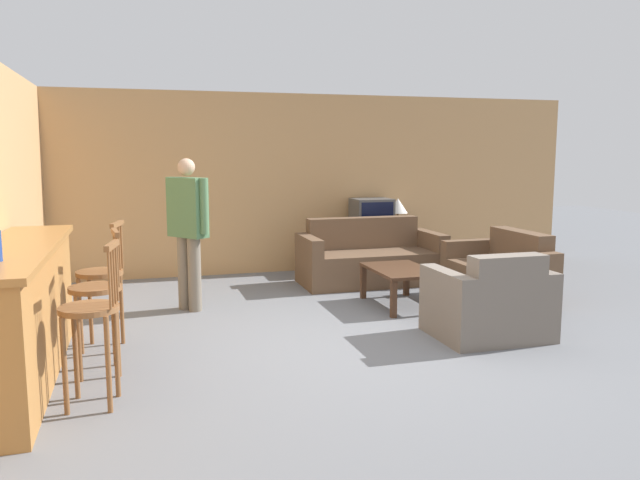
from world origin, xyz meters
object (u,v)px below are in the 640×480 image
person_by_window (188,226)px  coffee_table (401,274)px  bar_chair_far (102,282)px  table_lamp (398,207)px  loveseat_right (500,275)px  tv_unit (371,251)px  bar_chair_near (92,320)px  tv (372,215)px  armchair_near (490,306)px  bar_chair_mid (98,299)px  couch_far (369,260)px

person_by_window → coffee_table: bearing=-11.8°
bar_chair_far → table_lamp: 4.97m
loveseat_right → tv_unit: size_ratio=1.13×
bar_chair_near → tv_unit: 5.54m
coffee_table → tv: 2.21m
armchair_near → table_lamp: table_lamp is taller
armchair_near → person_by_window: size_ratio=0.61×
tv_unit → armchair_near: bearing=-92.1°
loveseat_right → bar_chair_mid: bearing=-163.9°
loveseat_right → coffee_table: loveseat_right is taller
loveseat_right → tv_unit: (-0.81, 2.20, -0.01)m
bar_chair_far → bar_chair_near: bearing=-90.0°
bar_chair_near → armchair_near: size_ratio=1.12×
person_by_window → armchair_near: bearing=-35.1°
tv_unit → tv: bearing=-90.0°
bar_chair_near → tv_unit: size_ratio=0.98×
loveseat_right → coffee_table: size_ratio=1.31×
tv_unit → person_by_window: 3.30m
bar_chair_far → armchair_near: bar_chair_far is taller
bar_chair_mid → tv: bearing=43.6°
bar_chair_far → tv_unit: bearing=37.8°
couch_far → tv: (0.33, 0.80, 0.52)m
bar_chair_near → bar_chair_far: 1.33m
bar_chair_far → tv: bearing=37.8°
bar_chair_mid → loveseat_right: size_ratio=0.87×
tv → bar_chair_near: bearing=-131.3°
couch_far → tv: tv is taller
bar_chair_mid → table_lamp: (4.07, 3.48, 0.34)m
bar_chair_mid → person_by_window: 2.08m
bar_chair_mid → couch_far: bearing=39.0°
tv_unit → tv: 0.54m
table_lamp → person_by_window: person_by_window is taller
bar_chair_far → couch_far: bearing=31.5°
bar_chair_near → bar_chair_far: (-0.00, 1.33, 0.00)m
bar_chair_far → tv_unit: size_ratio=0.98×
loveseat_right → table_lamp: size_ratio=2.71×
bar_chair_near → loveseat_right: size_ratio=0.87×
bar_chair_mid → couch_far: size_ratio=0.61×
bar_chair_far → armchair_near: bearing=-10.7°
bar_chair_far → armchair_near: 3.60m
couch_far → table_lamp: size_ratio=3.86×
tv → tv_unit: bearing=90.0°
armchair_near → person_by_window: 3.32m
bar_chair_near → couch_far: bar_chair_near is taller
coffee_table → table_lamp: table_lamp is taller
bar_chair_far → person_by_window: 1.52m
bar_chair_mid → tv: size_ratio=2.05×
bar_chair_far → loveseat_right: bar_chair_far is taller
bar_chair_mid → bar_chair_far: 0.65m
armchair_near → coffee_table: (-0.32, 1.38, 0.07)m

